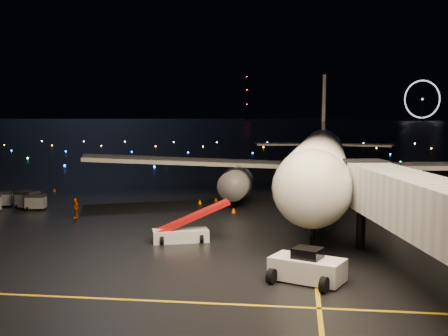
{
  "coord_description": "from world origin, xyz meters",
  "views": [
    {
      "loc": [
        10.82,
        -38.26,
        9.97
      ],
      "look_at": [
        4.18,
        12.0,
        5.0
      ],
      "focal_mm": 45.0,
      "sensor_mm": 36.0,
      "label": 1
    }
  ],
  "objects": [
    {
      "name": "ground",
      "position": [
        0.0,
        300.0,
        0.0
      ],
      "size": [
        2000.0,
        2000.0,
        0.0
      ],
      "primitive_type": "plane",
      "color": "black",
      "rests_on": "ground"
    },
    {
      "name": "baggage_cart_2",
      "position": [
        -20.5,
        17.54,
        0.82
      ],
      "size": [
        2.26,
        1.9,
        1.64
      ],
      "primitive_type": "cube",
      "rotation": [
        0.0,
        0.0,
        0.33
      ],
      "color": "gray",
      "rests_on": "ground"
    },
    {
      "name": "baggage_cart_1",
      "position": [
        -17.13,
        16.5,
        0.93
      ],
      "size": [
        2.58,
        2.19,
        1.86
      ],
      "primitive_type": "cube",
      "rotation": [
        0.0,
        0.0,
        -0.35
      ],
      "color": "gray",
      "rests_on": "ground"
    },
    {
      "name": "radio_mast",
      "position": [
        -60.0,
        740.0,
        32.0
      ],
      "size": [
        1.8,
        1.8,
        64.0
      ],
      "primitive_type": "cylinder",
      "color": "black",
      "rests_on": "ground"
    },
    {
      "name": "safety_cone_3",
      "position": [
        -19.84,
        28.97,
        0.26
      ],
      "size": [
        0.47,
        0.47,
        0.52
      ],
      "primitive_type": "cone",
      "rotation": [
        0.0,
        0.0,
        0.02
      ],
      "color": "#FF6500",
      "rests_on": "ground"
    },
    {
      "name": "belt_loader",
      "position": [
        1.85,
        3.81,
        1.53
      ],
      "size": [
        6.51,
        3.62,
        3.05
      ],
      "primitive_type": null,
      "rotation": [
        0.0,
        0.0,
        0.32
      ],
      "color": "silver",
      "rests_on": "ground"
    },
    {
      "name": "lane_centre",
      "position": [
        12.0,
        15.0,
        0.01
      ],
      "size": [
        0.25,
        80.0,
        0.02
      ],
      "primitive_type": "cube",
      "color": "gold",
      "rests_on": "ground"
    },
    {
      "name": "crew_c",
      "position": [
        -10.11,
        12.18,
        0.96
      ],
      "size": [
        1.12,
        1.14,
        1.93
      ],
      "primitive_type": "imported",
      "rotation": [
        0.0,
        0.0,
        -0.81
      ],
      "color": "#DE5900",
      "rests_on": "ground"
    },
    {
      "name": "baggage_cart_0",
      "position": [
        -16.02,
        16.06,
        0.81
      ],
      "size": [
        2.06,
        1.57,
        1.62
      ],
      "primitive_type": "cube",
      "rotation": [
        0.0,
        0.0,
        0.13
      ],
      "color": "gray",
      "rests_on": "ground"
    },
    {
      "name": "ferris_wheel",
      "position": [
        170.0,
        720.0,
        26.0
      ],
      "size": [
        49.33,
        16.8,
        52.0
      ],
      "primitive_type": null,
      "rotation": [
        0.0,
        0.0,
        0.26
      ],
      "color": "black",
      "rests_on": "ground"
    },
    {
      "name": "taxiway_lights",
      "position": [
        0.0,
        106.0,
        0.18
      ],
      "size": [
        164.0,
        92.0,
        0.36
      ],
      "primitive_type": null,
      "color": "black",
      "rests_on": "ground"
    },
    {
      "name": "safety_cone_2",
      "position": [
        0.21,
        21.89,
        0.26
      ],
      "size": [
        0.53,
        0.53,
        0.52
      ],
      "primitive_type": "cone",
      "rotation": [
        0.0,
        0.0,
        -0.16
      ],
      "color": "#FF6500",
      "rests_on": "ground"
    },
    {
      "name": "airliner",
      "position": [
        13.38,
        26.67,
        7.84
      ],
      "size": [
        58.38,
        55.78,
        15.69
      ],
      "primitive_type": null,
      "rotation": [
        0.0,
        0.0,
        -0.06
      ],
      "color": "silver",
      "rests_on": "ground"
    },
    {
      "name": "safety_cone_0",
      "position": [
        4.49,
        17.01,
        0.26
      ],
      "size": [
        0.6,
        0.6,
        0.52
      ],
      "primitive_type": "cone",
      "rotation": [
        0.0,
        0.0,
        -0.42
      ],
      "color": "#FF6500",
      "rests_on": "ground"
    },
    {
      "name": "pushback_tug",
      "position": [
        11.47,
        -5.37,
        1.01
      ],
      "size": [
        4.79,
        3.72,
        2.02
      ],
      "primitive_type": "cube",
      "rotation": [
        0.0,
        0.0,
        -0.4
      ],
      "color": "silver",
      "rests_on": "ground"
    },
    {
      "name": "lane_cross",
      "position": [
        -5.0,
        -10.0,
        0.01
      ],
      "size": [
        60.0,
        0.25,
        0.02
      ],
      "primitive_type": "cube",
      "color": "gold",
      "rests_on": "ground"
    },
    {
      "name": "safety_cone_1",
      "position": [
        1.69,
        24.02,
        0.25
      ],
      "size": [
        0.5,
        0.5,
        0.51
      ],
      "primitive_type": "cone",
      "rotation": [
        0.0,
        0.0,
        -0.11
      ],
      "color": "#FF6500",
      "rests_on": "ground"
    }
  ]
}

